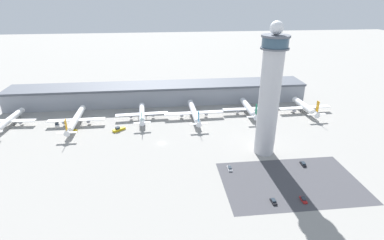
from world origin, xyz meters
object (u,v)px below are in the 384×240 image
control_tower (270,93)px  airplane_gate_alpha (9,120)px  service_truck_fuel (72,130)px  car_maroon_suv (230,168)px  airplane_gate_foxtrot (305,107)px  car_blue_compact (303,164)px  service_truck_catering (119,129)px  service_truck_baggage (57,125)px  car_red_hatchback (303,200)px  car_grey_coupe (273,201)px  airplane_gate_echo (249,108)px  airplane_gate_delta (194,112)px  airplane_gate_bravo (76,120)px  airplane_gate_charlie (142,114)px

control_tower → airplane_gate_alpha: size_ratio=1.85×
service_truck_fuel → car_maroon_suv: (89.58, -54.59, -0.27)m
airplane_gate_foxtrot → car_blue_compact: airplane_gate_foxtrot is taller
airplane_gate_foxtrot → car_maroon_suv: bearing=-136.3°
service_truck_catering → service_truck_baggage: bearing=165.2°
car_maroon_suv → car_red_hatchback: bearing=-46.5°
service_truck_catering → car_maroon_suv: size_ratio=1.78×
car_blue_compact → car_grey_coupe: 37.04m
control_tower → airplane_gate_echo: 62.18m
airplane_gate_echo → car_red_hatchback: airplane_gate_echo is taller
service_truck_catering → car_blue_compact: 111.40m
control_tower → airplane_gate_delta: control_tower is taller
airplane_gate_delta → service_truck_catering: airplane_gate_delta is taller
airplane_gate_echo → car_maroon_suv: airplane_gate_echo is taller
airplane_gate_delta → airplane_gate_foxtrot: airplane_gate_foxtrot is taller
airplane_gate_alpha → airplane_gate_bravo: (43.49, -4.50, 0.51)m
service_truck_baggage → service_truck_fuel: bearing=-35.2°
car_grey_coupe → car_blue_compact: bearing=46.2°
airplane_gate_alpha → airplane_gate_echo: 161.83m
service_truck_catering → car_maroon_suv: service_truck_catering is taller
car_maroon_suv → airplane_gate_delta: bearing=98.8°
service_truck_fuel → car_blue_compact: (127.97, -54.72, -0.27)m
control_tower → airplane_gate_alpha: bearing=161.7°
airplane_gate_charlie → airplane_gate_delta: 35.83m
airplane_gate_echo → car_blue_compact: bearing=-82.9°
airplane_gate_foxtrot → car_maroon_suv: 98.60m
airplane_gate_echo → car_maroon_suv: size_ratio=8.23×
service_truck_baggage → car_blue_compact: size_ratio=1.28×
airplane_gate_charlie → service_truck_baggage: (-55.04, -5.24, -3.46)m
control_tower → car_blue_compact: 40.16m
airplane_gate_foxtrot → car_red_hatchback: 105.59m
car_red_hatchback → service_truck_catering: bearing=137.4°
airplane_gate_echo → car_red_hatchback: bearing=-92.3°
airplane_gate_delta → car_grey_coupe: (22.94, -92.81, -4.06)m
airplane_gate_bravo → airplane_gate_delta: bearing=2.8°
service_truck_fuel → car_red_hatchback: service_truck_fuel is taller
airplane_gate_foxtrot → airplane_gate_alpha: bearing=-179.6°
airplane_gate_delta → car_grey_coupe: airplane_gate_delta is taller
control_tower → airplane_gate_charlie: 91.31m
airplane_gate_bravo → car_grey_coupe: 134.98m
airplane_gate_charlie → car_red_hatchback: (71.78, -95.08, -3.95)m
airplane_gate_delta → service_truck_baggage: size_ratio=6.89×
control_tower → service_truck_fuel: control_tower is taller
airplane_gate_alpha → airplane_gate_foxtrot: (203.39, 1.37, 0.31)m
airplane_gate_echo → service_truck_baggage: size_ratio=6.17×
car_red_hatchback → car_blue_compact: car_blue_compact is taller
airplane_gate_alpha → service_truck_fuel: 44.33m
airplane_gate_alpha → car_grey_coupe: size_ratio=8.81×
airplane_gate_bravo → service_truck_fuel: 8.47m
service_truck_baggage → car_blue_compact: service_truck_baggage is taller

